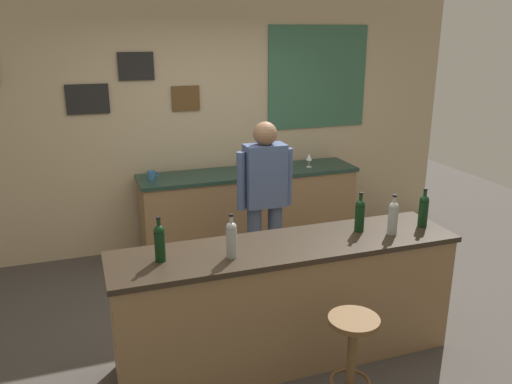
% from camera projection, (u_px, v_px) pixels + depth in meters
% --- Properties ---
extents(ground_plane, '(10.00, 10.00, 0.00)m').
position_uv_depth(ground_plane, '(267.00, 328.00, 4.30)').
color(ground_plane, '#423D38').
extents(back_wall, '(6.00, 0.09, 2.80)m').
position_uv_depth(back_wall, '(206.00, 120.00, 5.72)').
color(back_wall, tan).
rests_on(back_wall, ground_plane).
extents(bar_counter, '(2.51, 0.60, 0.92)m').
position_uv_depth(bar_counter, '(286.00, 302.00, 3.81)').
color(bar_counter, olive).
rests_on(bar_counter, ground_plane).
extents(side_counter, '(2.41, 0.56, 0.90)m').
position_uv_depth(side_counter, '(249.00, 210.00, 5.78)').
color(side_counter, olive).
rests_on(side_counter, ground_plane).
extents(bartender, '(0.52, 0.21, 1.62)m').
position_uv_depth(bartender, '(265.00, 197.00, 4.64)').
color(bartender, '#384766').
rests_on(bartender, ground_plane).
extents(bar_stool, '(0.32, 0.32, 0.68)m').
position_uv_depth(bar_stool, '(352.00, 349.00, 3.24)').
color(bar_stool, brown).
rests_on(bar_stool, ground_plane).
extents(wine_bottle_a, '(0.07, 0.07, 0.31)m').
position_uv_depth(wine_bottle_a, '(160.00, 241.00, 3.36)').
color(wine_bottle_a, black).
rests_on(wine_bottle_a, bar_counter).
extents(wine_bottle_b, '(0.07, 0.07, 0.31)m').
position_uv_depth(wine_bottle_b, '(231.00, 238.00, 3.42)').
color(wine_bottle_b, '#999E99').
rests_on(wine_bottle_b, bar_counter).
extents(wine_bottle_c, '(0.07, 0.07, 0.31)m').
position_uv_depth(wine_bottle_c, '(360.00, 214.00, 3.87)').
color(wine_bottle_c, black).
rests_on(wine_bottle_c, bar_counter).
extents(wine_bottle_d, '(0.07, 0.07, 0.31)m').
position_uv_depth(wine_bottle_d, '(393.00, 217.00, 3.81)').
color(wine_bottle_d, '#999E99').
rests_on(wine_bottle_d, bar_counter).
extents(wine_bottle_e, '(0.07, 0.07, 0.31)m').
position_uv_depth(wine_bottle_e, '(424.00, 210.00, 3.96)').
color(wine_bottle_e, black).
rests_on(wine_bottle_e, bar_counter).
extents(wine_glass_a, '(0.07, 0.07, 0.16)m').
position_uv_depth(wine_glass_a, '(250.00, 162.00, 5.60)').
color(wine_glass_a, silver).
rests_on(wine_glass_a, side_counter).
extents(wine_glass_b, '(0.07, 0.07, 0.16)m').
position_uv_depth(wine_glass_b, '(282.00, 159.00, 5.70)').
color(wine_glass_b, silver).
rests_on(wine_glass_b, side_counter).
extents(wine_glass_c, '(0.07, 0.07, 0.16)m').
position_uv_depth(wine_glass_c, '(309.00, 157.00, 5.79)').
color(wine_glass_c, silver).
rests_on(wine_glass_c, side_counter).
extents(coffee_mug, '(0.13, 0.08, 0.09)m').
position_uv_depth(coffee_mug, '(151.00, 175.00, 5.32)').
color(coffee_mug, '#336699').
rests_on(coffee_mug, side_counter).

